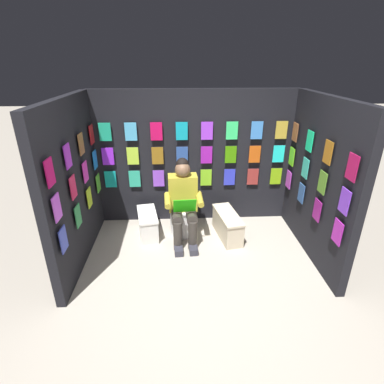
{
  "coord_description": "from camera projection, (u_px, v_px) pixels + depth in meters",
  "views": [
    {
      "loc": [
        0.25,
        2.48,
        2.42
      ],
      "look_at": [
        0.08,
        -1.03,
        0.85
      ],
      "focal_mm": 28.19,
      "sensor_mm": 36.0,
      "label": 1
    }
  ],
  "objects": [
    {
      "name": "ground_plane",
      "position": [
        204.0,
        302.0,
        3.26
      ],
      "size": [
        30.0,
        30.0,
        0.0
      ],
      "primitive_type": "plane",
      "color": "#B2A899"
    },
    {
      "name": "display_wall_back",
      "position": [
        194.0,
        158.0,
        4.6
      ],
      "size": [
        3.03,
        0.14,
        2.03
      ],
      "color": "black",
      "rests_on": "ground"
    },
    {
      "name": "display_wall_left",
      "position": [
        319.0,
        180.0,
        3.77
      ],
      "size": [
        0.14,
        1.87,
        2.03
      ],
      "color": "black",
      "rests_on": "ground"
    },
    {
      "name": "display_wall_right",
      "position": [
        74.0,
        185.0,
        3.63
      ],
      "size": [
        0.14,
        1.87,
        2.03
      ],
      "color": "black",
      "rests_on": "ground"
    },
    {
      "name": "toilet",
      "position": [
        183.0,
        211.0,
        4.48
      ],
      "size": [
        0.41,
        0.56,
        0.77
      ],
      "rotation": [
        0.0,
        0.0,
        0.05
      ],
      "color": "white",
      "rests_on": "ground"
    },
    {
      "name": "person_reading",
      "position": [
        183.0,
        202.0,
        4.17
      ],
      "size": [
        0.54,
        0.7,
        1.19
      ],
      "rotation": [
        0.0,
        0.0,
        0.05
      ],
      "color": "gold",
      "rests_on": "ground"
    },
    {
      "name": "comic_longbox_near",
      "position": [
        148.0,
        224.0,
        4.45
      ],
      "size": [
        0.37,
        0.65,
        0.35
      ],
      "rotation": [
        0.0,
        0.0,
        0.17
      ],
      "color": "white",
      "rests_on": "ground"
    },
    {
      "name": "comic_longbox_far",
      "position": [
        227.0,
        225.0,
        4.4
      ],
      "size": [
        0.38,
        0.76,
        0.37
      ],
      "rotation": [
        0.0,
        0.0,
        0.17
      ],
      "color": "beige",
      "rests_on": "ground"
    }
  ]
}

